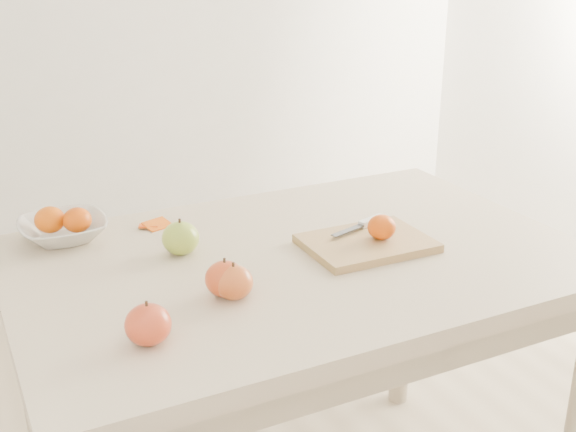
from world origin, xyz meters
name	(u,v)px	position (x,y,z in m)	size (l,w,h in m)	color
table	(298,295)	(0.00, 0.00, 0.65)	(1.20, 0.80, 0.75)	beige
cutting_board	(367,243)	(0.15, -0.03, 0.76)	(0.27, 0.20, 0.02)	tan
board_tangerine	(382,227)	(0.18, -0.04, 0.80)	(0.06, 0.06, 0.05)	#CA3E07
fruit_bowl	(63,230)	(-0.43, 0.31, 0.77)	(0.19, 0.19, 0.05)	silver
bowl_tangerine_near	(50,220)	(-0.46, 0.32, 0.80)	(0.07, 0.07, 0.06)	#E16007
bowl_tangerine_far	(77,220)	(-0.40, 0.29, 0.80)	(0.06, 0.06, 0.06)	#D14F07
orange_peel_a	(158,226)	(-0.22, 0.29, 0.75)	(0.06, 0.04, 0.00)	#DB590F
orange_peel_b	(149,226)	(-0.24, 0.29, 0.75)	(0.04, 0.04, 0.00)	#CE460E
paring_knife	(368,222)	(0.20, 0.04, 0.78)	(0.17, 0.07, 0.01)	white
apple_green	(181,238)	(-0.22, 0.11, 0.79)	(0.08, 0.08, 0.07)	olive
apple_red_c	(225,279)	(-0.21, -0.11, 0.78)	(0.08, 0.08, 0.07)	#9F0905
apple_red_d	(148,325)	(-0.39, -0.21, 0.79)	(0.08, 0.08, 0.07)	maroon
apple_red_b	(234,282)	(-0.20, -0.13, 0.78)	(0.07, 0.07, 0.07)	maroon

